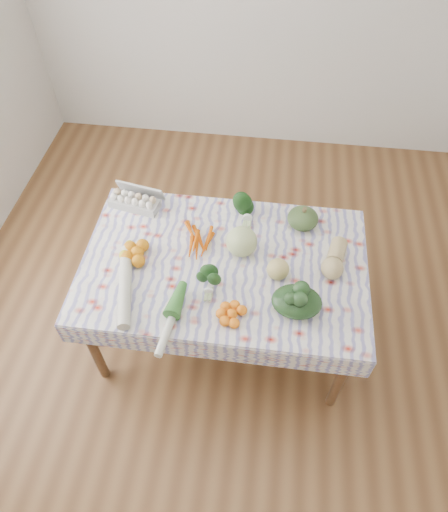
% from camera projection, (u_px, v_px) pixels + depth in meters
% --- Properties ---
extents(ground, '(4.50, 4.50, 0.00)m').
position_uv_depth(ground, '(224.00, 328.00, 3.25)').
color(ground, brown).
rests_on(ground, ground).
extents(dining_table, '(1.60, 1.00, 0.75)m').
position_uv_depth(dining_table, '(224.00, 271.00, 2.72)').
color(dining_table, brown).
rests_on(dining_table, ground).
extents(tablecloth, '(1.66, 1.06, 0.01)m').
position_uv_depth(tablecloth, '(224.00, 263.00, 2.66)').
color(tablecloth, white).
rests_on(tablecloth, dining_table).
extents(egg_carton, '(0.34, 0.19, 0.09)m').
position_uv_depth(egg_carton, '(134.00, 202.00, 2.91)').
color(egg_carton, '#B6B6B1').
rests_on(egg_carton, tablecloth).
extents(carrot_bunch, '(0.26, 0.25, 0.04)m').
position_uv_depth(carrot_bunch, '(199.00, 242.00, 2.73)').
color(carrot_bunch, '#D15304').
rests_on(carrot_bunch, tablecloth).
extents(kale_bunch, '(0.16, 0.14, 0.14)m').
position_uv_depth(kale_bunch, '(248.00, 209.00, 2.83)').
color(kale_bunch, '#143A12').
rests_on(kale_bunch, tablecloth).
extents(kabocha_squash, '(0.24, 0.24, 0.12)m').
position_uv_depth(kabocha_squash, '(303.00, 218.00, 2.79)').
color(kabocha_squash, '#3D562A').
rests_on(kabocha_squash, tablecloth).
extents(cabbage, '(0.22, 0.22, 0.18)m').
position_uv_depth(cabbage, '(242.00, 242.00, 2.64)').
color(cabbage, '#B1C37E').
rests_on(cabbage, tablecloth).
extents(butternut_squash, '(0.19, 0.30, 0.13)m').
position_uv_depth(butternut_squash, '(335.00, 258.00, 2.60)').
color(butternut_squash, tan).
rests_on(butternut_squash, tablecloth).
extents(orange_cluster, '(0.26, 0.26, 0.08)m').
position_uv_depth(orange_cluster, '(137.00, 253.00, 2.65)').
color(orange_cluster, orange).
rests_on(orange_cluster, tablecloth).
extents(broccoli, '(0.14, 0.14, 0.09)m').
position_uv_depth(broccoli, '(209.00, 283.00, 2.50)').
color(broccoli, '#1D471A').
rests_on(broccoli, tablecloth).
extents(mandarin_cluster, '(0.25, 0.25, 0.06)m').
position_uv_depth(mandarin_cluster, '(232.00, 314.00, 2.40)').
color(mandarin_cluster, orange).
rests_on(mandarin_cluster, tablecloth).
extents(grapefruit, '(0.15, 0.15, 0.13)m').
position_uv_depth(grapefruit, '(278.00, 269.00, 2.54)').
color(grapefruit, tan).
rests_on(grapefruit, tablecloth).
extents(spinach_bag, '(0.29, 0.24, 0.12)m').
position_uv_depth(spinach_bag, '(297.00, 302.00, 2.41)').
color(spinach_bag, black).
rests_on(spinach_bag, tablecloth).
extents(daikon, '(0.18, 0.48, 0.07)m').
position_uv_depth(daikon, '(125.00, 291.00, 2.49)').
color(daikon, beige).
rests_on(daikon, tablecloth).
extents(leek, '(0.09, 0.43, 0.05)m').
position_uv_depth(leek, '(171.00, 320.00, 2.38)').
color(leek, beige).
rests_on(leek, tablecloth).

